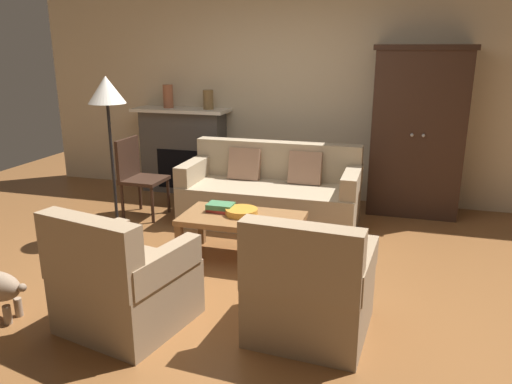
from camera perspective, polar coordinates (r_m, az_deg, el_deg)
name	(u,v)px	position (r m, az deg, el deg)	size (l,w,h in m)	color
ground_plane	(241,276)	(4.31, -1.74, -9.67)	(9.60, 9.60, 0.00)	brown
back_wall	(303,88)	(6.36, 5.42, 11.89)	(7.20, 0.10, 2.80)	beige
fireplace	(184,150)	(6.71, -8.34, 4.86)	(1.26, 0.48, 1.12)	#4C4947
armoire	(417,132)	(5.97, 18.07, 6.63)	(1.06, 0.57, 1.92)	#382319
couch	(271,194)	(5.48, 1.75, -0.29)	(1.92, 0.85, 0.86)	tan
coffee_table	(242,222)	(4.50, -1.60, -3.43)	(1.10, 0.60, 0.42)	olive
fruit_bowl	(242,212)	(4.50, -1.67, -2.29)	(0.30, 0.30, 0.06)	orange
book_stack	(221,207)	(4.61, -4.07, -1.77)	(0.26, 0.20, 0.08)	#B73833
mantel_vase_terracotta	(168,96)	(6.67, -10.09, 10.80)	(0.13, 0.13, 0.30)	#A86042
mantel_vase_bronze	(208,100)	(6.44, -5.53, 10.54)	(0.13, 0.13, 0.24)	olive
armchair_near_left	(123,285)	(3.59, -15.11, -10.28)	(0.91, 0.91, 0.88)	#997F60
armchair_near_right	(309,292)	(3.40, 6.17, -11.34)	(0.83, 0.82, 0.88)	#997F60
side_chair_wooden	(137,172)	(5.81, -13.52, 2.21)	(0.45, 0.45, 0.90)	#382319
floor_lamp	(107,100)	(5.04, -16.78, 10.16)	(0.36, 0.36, 1.63)	black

